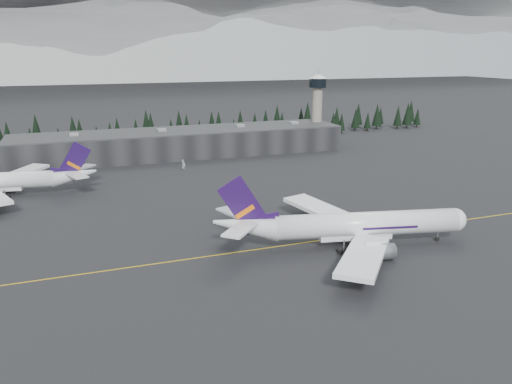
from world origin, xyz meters
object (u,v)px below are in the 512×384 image
object	(u,v)px
terminal	(183,143)
jet_main	(344,225)
jet_parked	(3,181)
gse_vehicle_b	(184,167)
control_tower	(317,102)
gse_vehicle_a	(72,174)

from	to	relation	value
terminal	jet_main	world-z (taller)	jet_main
jet_parked	gse_vehicle_b	world-z (taller)	jet_parked
control_tower	gse_vehicle_b	bearing A→B (deg)	-158.37
gse_vehicle_a	gse_vehicle_b	world-z (taller)	gse_vehicle_a
jet_parked	gse_vehicle_b	distance (m)	72.14
control_tower	gse_vehicle_a	distance (m)	132.60
jet_parked	gse_vehicle_a	world-z (taller)	jet_parked
terminal	jet_parked	size ratio (longest dim) A/B	2.50
jet_parked	gse_vehicle_b	size ratio (longest dim) A/B	15.73
control_tower	jet_main	xyz separation A→B (m)	(-60.26, -135.53, -17.68)
control_tower	gse_vehicle_a	size ratio (longest dim) A/B	6.62
terminal	gse_vehicle_a	bearing A→B (deg)	-153.61
jet_main	gse_vehicle_b	size ratio (longest dim) A/B	16.78
gse_vehicle_a	terminal	bearing A→B (deg)	-2.13
jet_main	gse_vehicle_a	world-z (taller)	jet_main
jet_parked	gse_vehicle_a	bearing A→B (deg)	-125.63
terminal	jet_main	xyz separation A→B (m)	(14.74, -132.53, -0.57)
jet_parked	gse_vehicle_a	xyz separation A→B (m)	(22.94, 22.47, -4.55)
terminal	jet_parked	world-z (taller)	jet_parked
gse_vehicle_b	jet_parked	bearing A→B (deg)	-72.74
jet_main	control_tower	bearing A→B (deg)	78.66
terminal	gse_vehicle_b	bearing A→B (deg)	-101.64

